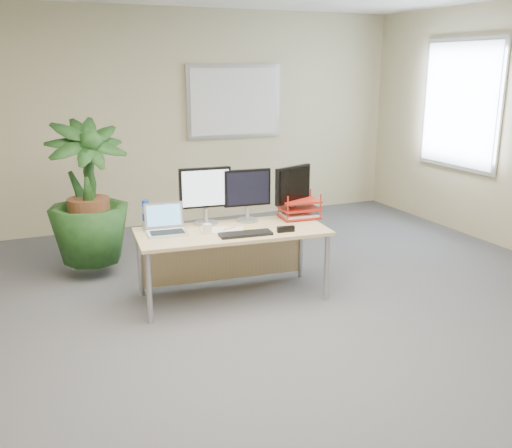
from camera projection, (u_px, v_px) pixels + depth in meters
name	position (u px, v px, depth m)	size (l,w,h in m)	color
floor	(284.00, 369.00, 3.90)	(8.00, 8.00, 0.00)	#4A494F
back_wall	(143.00, 120.00, 7.07)	(7.00, 0.04, 2.70)	#C6B78C
whiteboard	(234.00, 102.00, 7.45)	(1.30, 0.04, 0.95)	silver
window	(460.00, 105.00, 6.85)	(0.04, 1.30, 1.55)	silver
desk	(230.00, 241.00, 5.04)	(1.70, 0.84, 0.63)	tan
floor_plant	(88.00, 201.00, 5.45)	(0.84, 0.84, 1.50)	#153714
monitor_left	(205.00, 192.00, 5.03)	(0.46, 0.21, 0.51)	#A7A7AB
monitor_right	(247.00, 192.00, 5.13)	(0.43, 0.20, 0.48)	#A7A7AB
monitor_dark	(293.00, 189.00, 5.24)	(0.42, 0.20, 0.49)	#A7A7AB
laptop	(166.00, 225.00, 4.85)	(0.36, 0.32, 0.24)	silver
keyboard	(246.00, 234.00, 4.77)	(0.44, 0.15, 0.02)	black
coffee_mug	(207.00, 229.00, 4.81)	(0.11, 0.07, 0.08)	silver
spiral_notebook	(228.00, 230.00, 4.90)	(0.27, 0.20, 0.01)	white
orange_pen	(230.00, 228.00, 4.93)	(0.01, 0.01, 0.13)	orange
yellow_highlighter	(250.00, 229.00, 4.92)	(0.02, 0.02, 0.12)	#FFF61A
water_bottle	(146.00, 215.00, 4.93)	(0.07, 0.07, 0.26)	silver
letter_tray	(299.00, 210.00, 5.30)	(0.38, 0.30, 0.17)	#A92014
stapler	(286.00, 229.00, 4.86)	(0.15, 0.04, 0.05)	black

